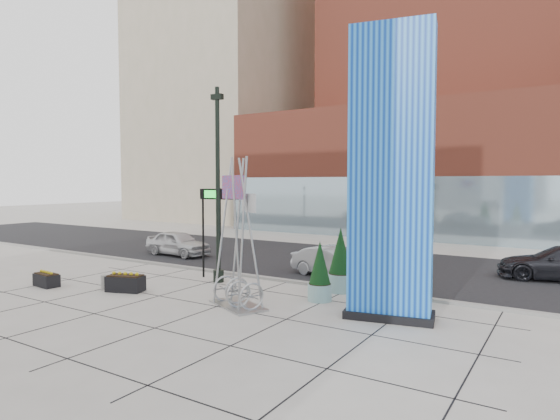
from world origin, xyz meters
The scene contains 19 objects.
ground centered at (0.00, 0.00, 0.00)m, with size 160.00×160.00×0.00m, color #9E9991.
street_asphalt centered at (0.00, 10.00, 0.01)m, with size 80.00×12.00×0.02m, color black.
curb_edge centered at (0.00, 4.00, 0.06)m, with size 80.00×0.30×0.12m, color gray.
tower_podium centered at (1.00, 27.00, 5.50)m, with size 34.00×10.00×11.00m, color #9E412E.
tower_glass_front centered at (1.00, 22.20, 2.50)m, with size 34.00×0.60×5.00m, color #8CA5B2.
building_beige_left centered at (-26.00, 34.00, 17.00)m, with size 18.00×20.00×34.00m, color gray.
blue_pylon centered at (6.87, 0.92, 4.68)m, with size 3.10×1.84×9.68m.
lamp_post centered at (-1.70, 2.36, 3.62)m, with size 0.58×0.49×8.84m.
public_art_sculpture centered at (1.64, -0.55, 1.44)m, with size 2.70×2.09×5.49m.
concrete_bollard centered at (-4.83, -1.41, 0.31)m, with size 0.32×0.32×0.63m, color gray.
overhead_street_sign centered at (-2.27, 2.80, 3.66)m, with size 2.00×0.60×4.26m.
round_planter_east centered at (7.00, 3.60, 1.25)m, with size 1.05×1.05×2.64m.
round_planter_mid centered at (3.84, 3.60, 1.27)m, with size 1.08×1.08×2.69m.
round_planter_west centered at (3.80, 1.80, 1.10)m, with size 0.93×0.93×2.33m.
box_planter_north centered at (-3.80, -1.17, 0.38)m, with size 1.66×1.19×0.83m.
box_planter_south centered at (-7.50, -2.39, 0.32)m, with size 1.32×0.75×0.70m.
car_white_west centered at (-8.80, 6.98, 0.77)m, with size 1.81×4.49×1.53m, color silver.
car_silver_mid centered at (2.33, 6.13, 0.72)m, with size 1.53×4.38×1.44m, color #93969A.
traffic_signal centered at (-12.00, 15.00, 2.30)m, with size 0.15×0.18×4.10m.
Camera 1 is at (12.00, -14.10, 4.58)m, focal length 30.00 mm.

